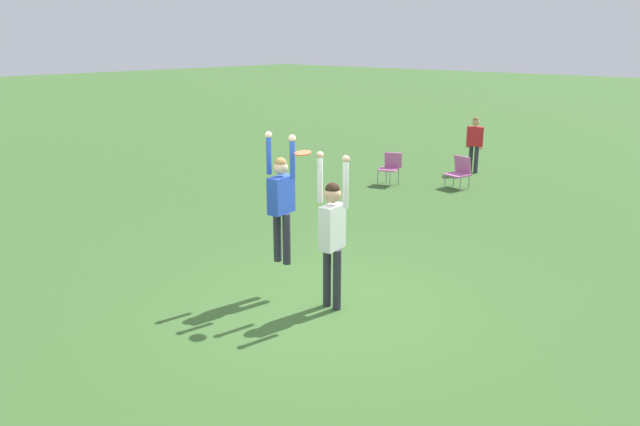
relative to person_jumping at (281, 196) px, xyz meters
The scene contains 7 objects.
ground_plane 1.68m from the person_jumping, ahead, with size 120.00×120.00×0.00m, color #3D662D.
person_jumping is the anchor object (origin of this frame).
person_defending 0.95m from the person_jumping, ahead, with size 0.57×0.44×2.28m.
frisbee 0.87m from the person_jumping, ahead, with size 0.24×0.24×0.04m.
camping_chair_1 7.85m from the person_jumping, 113.28° to the left, with size 0.61×0.66×0.85m.
camping_chair_2 8.24m from the person_jumping, 100.62° to the left, with size 0.63×0.67×0.83m.
person_spectator_near 10.24m from the person_jumping, 102.20° to the left, with size 0.54×0.29×1.62m.
Camera 1 is at (5.68, -6.36, 3.81)m, focal length 35.00 mm.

